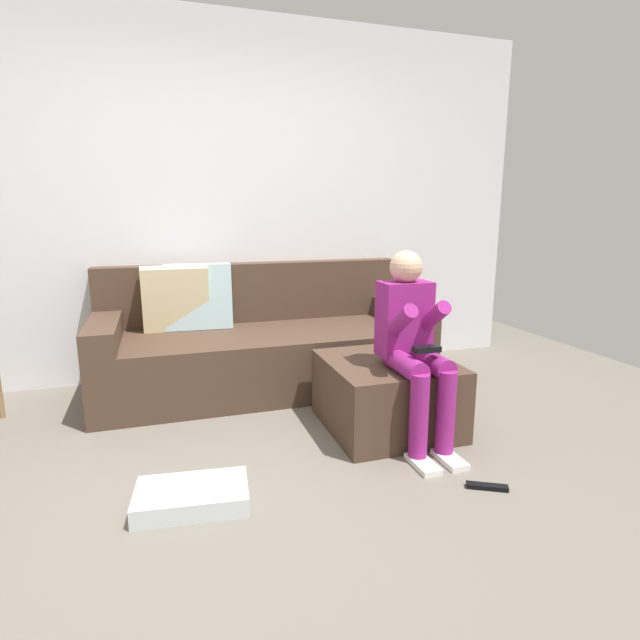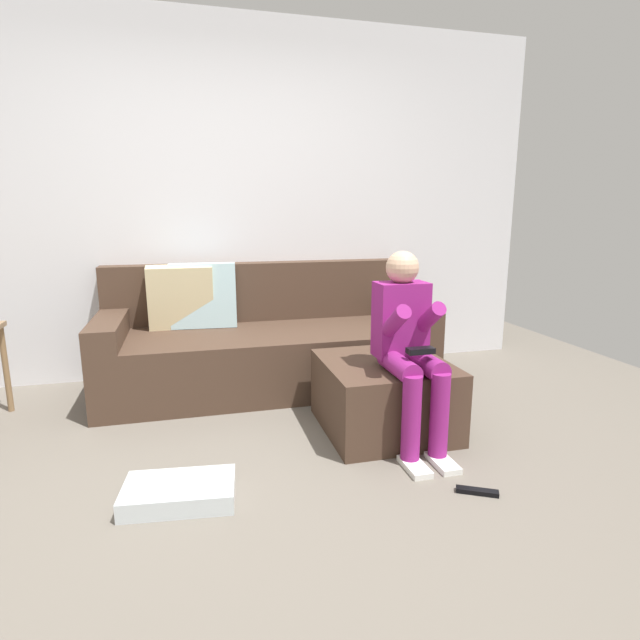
{
  "view_description": "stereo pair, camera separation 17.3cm",
  "coord_description": "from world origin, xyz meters",
  "px_view_note": "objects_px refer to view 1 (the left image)",
  "views": [
    {
      "loc": [
        -0.46,
        -2.01,
        1.26
      ],
      "look_at": [
        0.5,
        1.0,
        0.58
      ],
      "focal_mm": 28.38,
      "sensor_mm": 36.0,
      "label": 1
    },
    {
      "loc": [
        -0.3,
        -2.06,
        1.26
      ],
      "look_at": [
        0.5,
        1.0,
        0.58
      ],
      "focal_mm": 28.38,
      "sensor_mm": 36.0,
      "label": 2
    }
  ],
  "objects_px": {
    "storage_bin": "(192,496)",
    "ottoman": "(387,394)",
    "remote_near_ottoman": "(487,487)",
    "person_seated": "(413,340)",
    "couch_sectional": "(260,344)"
  },
  "relations": [
    {
      "from": "ottoman",
      "to": "person_seated",
      "type": "xyz_separation_m",
      "value": [
        0.05,
        -0.2,
        0.38
      ]
    },
    {
      "from": "couch_sectional",
      "to": "ottoman",
      "type": "relative_size",
      "value": 3.16
    },
    {
      "from": "ottoman",
      "to": "storage_bin",
      "type": "relative_size",
      "value": 1.52
    },
    {
      "from": "ottoman",
      "to": "person_seated",
      "type": "relative_size",
      "value": 0.7
    },
    {
      "from": "person_seated",
      "to": "couch_sectional",
      "type": "bearing_deg",
      "value": 117.54
    },
    {
      "from": "person_seated",
      "to": "remote_near_ottoman",
      "type": "bearing_deg",
      "value": -79.72
    },
    {
      "from": "storage_bin",
      "to": "person_seated",
      "type": "bearing_deg",
      "value": 13.65
    },
    {
      "from": "ottoman",
      "to": "remote_near_ottoman",
      "type": "xyz_separation_m",
      "value": [
        0.15,
        -0.77,
        -0.19
      ]
    },
    {
      "from": "storage_bin",
      "to": "ottoman",
      "type": "bearing_deg",
      "value": 23.17
    },
    {
      "from": "ottoman",
      "to": "storage_bin",
      "type": "xyz_separation_m",
      "value": [
        -1.16,
        -0.5,
        -0.16
      ]
    },
    {
      "from": "couch_sectional",
      "to": "remote_near_ottoman",
      "type": "distance_m",
      "value": 1.91
    },
    {
      "from": "remote_near_ottoman",
      "to": "person_seated",
      "type": "bearing_deg",
      "value": 128.89
    },
    {
      "from": "ottoman",
      "to": "remote_near_ottoman",
      "type": "height_order",
      "value": "ottoman"
    },
    {
      "from": "person_seated",
      "to": "storage_bin",
      "type": "relative_size",
      "value": 2.18
    },
    {
      "from": "ottoman",
      "to": "remote_near_ottoman",
      "type": "bearing_deg",
      "value": -79.01
    }
  ]
}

